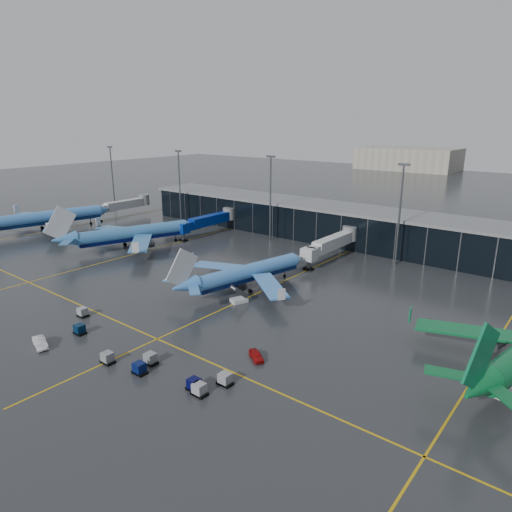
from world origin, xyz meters
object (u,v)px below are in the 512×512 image
Objects in this scene: airliner_arkefly at (134,225)px; mobile_airstair at (239,298)px; airliner_klm_west at (49,209)px; airliner_klm_near at (249,263)px; service_van_red at (256,355)px; service_van_white at (40,342)px; baggage_carts at (142,357)px.

airliner_arkefly reaches higher than mobile_airstair.
airliner_klm_west is 1.23× the size of airliner_klm_near.
mobile_airstair is at bearing 79.88° from service_van_red.
service_van_red is (67.91, -28.71, -5.97)m from airliner_arkefly.
mobile_airstair is at bearing 4.72° from airliner_arkefly.
airliner_arkefly is at bearing -174.88° from airliner_klm_near.
airliner_klm_near reaches higher than service_van_white.
mobile_airstair is (90.54, -8.89, -6.19)m from airliner_klm_west.
mobile_airstair is 36.95m from service_van_white.
airliner_klm_west is 39.96m from airliner_arkefly.
mobile_airstair is 0.97× the size of service_van_red.
airliner_klm_west is at bearing -155.37° from airliner_arkefly.
airliner_klm_west is 12.03× the size of mobile_airstair.
airliner_klm_near is 9.55× the size of service_van_red.
baggage_carts is (7.75, -35.09, -4.91)m from airliner_klm_near.
airliner_arkefly is at bearing 17.14° from airliner_klm_west.
service_van_white is (-16.89, -7.29, 0.02)m from baggage_carts.
airliner_klm_near is 0.95× the size of baggage_carts.
service_van_red is 0.82× the size of service_van_white.
service_van_white is (-30.00, -18.78, 0.12)m from service_van_red.
baggage_carts is at bearing -9.52° from airliner_klm_west.
airliner_klm_west is 9.62× the size of service_van_white.
airliner_arkefly reaches higher than baggage_carts.
airliner_klm_west reaches higher than mobile_airstair.
service_van_red is at bearing -1.50° from airliner_klm_west.
mobile_airstair is at bearing 98.38° from baggage_carts.
airliner_klm_west reaches higher than airliner_klm_near.
service_van_white is (-12.86, -34.64, 0.01)m from mobile_airstair.
airliner_klm_west is 110.66m from service_van_red.
baggage_carts is at bearing -50.76° from service_van_white.
airliner_klm_near is 36.27m from baggage_carts.
airliner_klm_near is at bearing 102.46° from baggage_carts.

